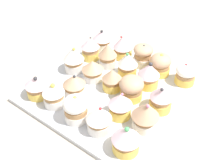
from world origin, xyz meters
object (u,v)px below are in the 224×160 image
at_px(cupcake_16, 108,55).
at_px(cupcake_21, 102,39).
at_px(baking_tray, 112,90).
at_px(cupcake_10, 113,79).
at_px(cupcake_0, 126,139).
at_px(cupcake_5, 120,105).
at_px(cupcake_7, 149,75).
at_px(cupcake_8, 160,64).
at_px(cupcake_20, 90,48).
at_px(cupcake_6, 132,87).
at_px(cupcake_15, 92,70).
at_px(cupcake_11, 127,64).
at_px(cupcake_12, 143,55).
at_px(cupcake_9, 77,109).
at_px(cupcake_19, 72,60).
at_px(cupcake_14, 74,85).
at_px(cupcake_17, 123,47).
at_px(cupcake_4, 99,119).
at_px(cupcake_13, 54,94).
at_px(cupcake_3, 186,74).
at_px(cupcake_18, 37,86).
at_px(cupcake_2, 161,98).
at_px(cupcake_1, 145,115).

bearing_deg(cupcake_16, cupcake_21, 47.05).
distance_m(baking_tray, cupcake_10, 0.04).
distance_m(cupcake_0, cupcake_5, 0.10).
distance_m(baking_tray, cupcake_7, 0.11).
height_order(cupcake_8, cupcake_20, cupcake_20).
relative_size(cupcake_6, cupcake_15, 1.07).
relative_size(cupcake_10, cupcake_11, 0.80).
bearing_deg(cupcake_5, cupcake_11, 29.20).
relative_size(cupcake_5, cupcake_12, 1.00).
relative_size(cupcake_9, cupcake_15, 1.16).
bearing_deg(cupcake_0, cupcake_19, 63.76).
bearing_deg(cupcake_14, cupcake_17, 0.43).
bearing_deg(cupcake_5, cupcake_20, 55.95).
height_order(cupcake_9, cupcake_19, cupcake_19).
distance_m(cupcake_4, cupcake_9, 0.06).
relative_size(cupcake_13, cupcake_16, 0.93).
height_order(cupcake_13, cupcake_21, cupcake_13).
xyz_separation_m(cupcake_10, cupcake_11, (0.07, 0.00, 0.01)).
bearing_deg(cupcake_0, cupcake_9, 88.73).
bearing_deg(cupcake_13, cupcake_0, -91.87).
height_order(cupcake_3, cupcake_11, cupcake_11).
bearing_deg(cupcake_6, cupcake_4, -178.96).
xyz_separation_m(cupcake_10, cupcake_20, (0.08, 0.15, 0.00)).
bearing_deg(cupcake_18, cupcake_6, -54.56).
bearing_deg(cupcake_0, cupcake_4, 83.34).
bearing_deg(cupcake_18, baking_tray, -45.05).
bearing_deg(cupcake_15, cupcake_3, -55.78).
bearing_deg(baking_tray, cupcake_5, -132.24).
xyz_separation_m(cupcake_4, cupcake_20, (0.22, 0.21, 0.00)).
height_order(cupcake_2, cupcake_12, cupcake_2).
height_order(cupcake_5, cupcake_19, cupcake_19).
height_order(cupcake_18, cupcake_21, cupcake_21).
distance_m(cupcake_7, cupcake_10, 0.10).
bearing_deg(cupcake_0, cupcake_21, 45.26).
height_order(cupcake_3, cupcake_16, cupcake_16).
distance_m(cupcake_0, cupcake_20, 0.37).
height_order(cupcake_5, cupcake_21, cupcake_5).
distance_m(cupcake_2, cupcake_7, 0.10).
xyz_separation_m(cupcake_9, cupcake_19, (0.14, 0.14, 0.01)).
relative_size(cupcake_0, cupcake_18, 1.08).
distance_m(cupcake_2, cupcake_8, 0.15).
bearing_deg(cupcake_19, cupcake_18, 179.90).
bearing_deg(cupcake_4, cupcake_17, 25.11).
bearing_deg(cupcake_0, cupcake_1, 1.10).
distance_m(cupcake_2, cupcake_4, 0.17).
distance_m(cupcake_9, cupcake_13, 0.08).
xyz_separation_m(cupcake_7, cupcake_10, (-0.07, 0.07, -0.01)).
bearing_deg(cupcake_9, cupcake_8, -13.60).
height_order(cupcake_13, cupcake_17, cupcake_17).
height_order(baking_tray, cupcake_4, cupcake_4).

